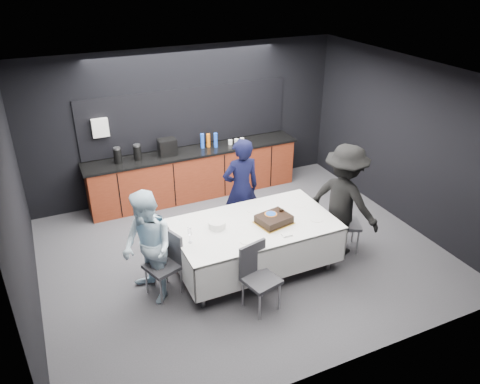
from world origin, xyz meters
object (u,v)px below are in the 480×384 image
(cake_assembly, at_px, (274,219))
(person_right, at_px, (344,201))
(chair_near, at_px, (257,272))
(person_center, at_px, (241,189))
(chair_left, at_px, (167,259))
(party_table, at_px, (254,231))
(champagne_flute, at_px, (190,232))
(chair_right, at_px, (342,219))
(plate_stack, at_px, (217,224))
(person_left, at_px, (148,248))

(cake_assembly, distance_m, person_right, 1.18)
(chair_near, height_order, person_right, person_right)
(chair_near, xyz_separation_m, person_center, (0.53, 1.68, 0.33))
(chair_left, bearing_deg, person_center, 30.63)
(party_table, height_order, chair_left, chair_left)
(champagne_flute, distance_m, chair_left, 0.52)
(person_center, distance_m, person_right, 1.62)
(chair_right, relative_size, person_right, 0.51)
(champagne_flute, relative_size, chair_left, 0.24)
(cake_assembly, bearing_deg, person_right, -2.07)
(chair_right, bearing_deg, person_center, 141.52)
(person_right, bearing_deg, cake_assembly, 64.80)
(plate_stack, relative_size, person_right, 0.14)
(party_table, xyz_separation_m, chair_right, (1.48, -0.10, -0.11))
(plate_stack, distance_m, chair_left, 0.84)
(chair_near, bearing_deg, person_left, 148.60)
(cake_assembly, distance_m, chair_left, 1.61)
(person_left, distance_m, person_right, 3.00)
(champagne_flute, xyz_separation_m, chair_left, (-0.31, 0.10, -0.40))
(person_center, bearing_deg, chair_near, 73.04)
(chair_right, bearing_deg, party_table, 176.31)
(person_right, bearing_deg, person_center, 25.87)
(cake_assembly, height_order, person_right, person_right)
(cake_assembly, height_order, champagne_flute, champagne_flute)
(cake_assembly, distance_m, champagne_flute, 1.27)
(plate_stack, bearing_deg, champagne_flute, -156.91)
(person_center, bearing_deg, cake_assembly, 93.45)
(chair_left, relative_size, chair_near, 1.00)
(person_center, bearing_deg, plate_stack, 47.74)
(party_table, height_order, champagne_flute, champagne_flute)
(chair_left, distance_m, chair_near, 1.26)
(person_center, height_order, person_right, person_right)
(party_table, height_order, chair_near, chair_near)
(cake_assembly, xyz_separation_m, person_right, (1.17, -0.04, 0.06))
(champagne_flute, relative_size, chair_right, 0.24)
(plate_stack, height_order, chair_near, chair_near)
(chair_near, relative_size, person_right, 0.51)
(person_left, bearing_deg, chair_near, 43.62)
(party_table, bearing_deg, person_right, -6.03)
(party_table, distance_m, plate_stack, 0.58)
(person_right, bearing_deg, champagne_flute, 65.35)
(cake_assembly, relative_size, person_right, 0.31)
(party_table, relative_size, cake_assembly, 4.19)
(cake_assembly, bearing_deg, chair_near, -131.57)
(chair_right, distance_m, person_right, 0.37)
(plate_stack, relative_size, chair_left, 0.26)
(chair_left, bearing_deg, champagne_flute, -16.99)
(champagne_flute, distance_m, person_left, 0.58)
(chair_right, height_order, chair_near, same)
(cake_assembly, bearing_deg, champagne_flute, 178.99)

